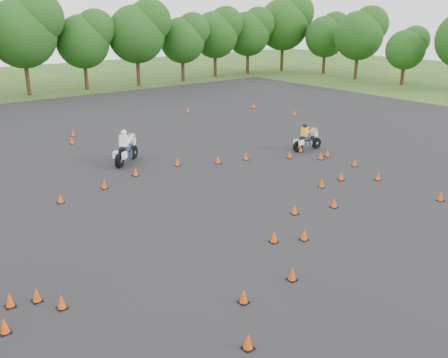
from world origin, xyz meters
name	(u,v)px	position (x,y,z in m)	size (l,w,h in m)	color
ground	(285,233)	(0.00, 0.00, 0.00)	(140.00, 140.00, 0.00)	#2D5119
asphalt_pad	(199,192)	(0.00, 6.00, 0.01)	(62.00, 62.00, 0.00)	black
treeline	(44,52)	(2.90, 35.12, 4.64)	(86.77, 32.57, 11.11)	#1A4313
traffic_cones	(201,190)	(-0.13, 5.63, 0.23)	(36.35, 32.96, 0.45)	#E24509
rider_yellow	(308,137)	(9.81, 8.02, 0.86)	(2.23, 0.68, 1.72)	#FAB016
rider_white	(126,146)	(-0.54, 12.51, 1.01)	(2.61, 0.80, 2.01)	white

